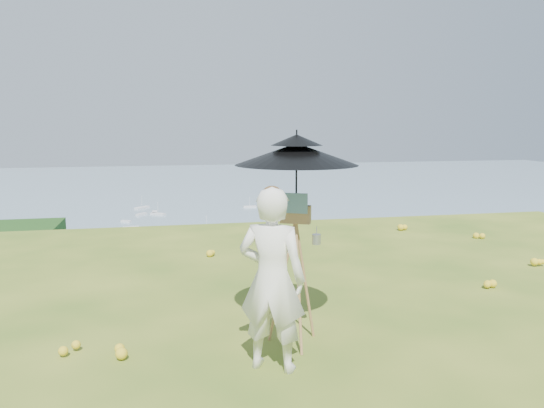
{
  "coord_description": "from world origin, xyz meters",
  "views": [
    {
      "loc": [
        -2.68,
        -5.04,
        2.3
      ],
      "look_at": [
        -1.09,
        2.6,
        1.11
      ],
      "focal_mm": 35.0,
      "sensor_mm": 36.0,
      "label": 1
    }
  ],
  "objects": [
    {
      "name": "wildflowers",
      "position": [
        0.0,
        0.25,
        0.06
      ],
      "size": [
        10.0,
        10.5,
        0.12
      ],
      "primitive_type": null,
      "color": "gold",
      "rests_on": "ground"
    },
    {
      "name": "bay_water",
      "position": [
        0.0,
        240.0,
        -34.0
      ],
      "size": [
        700.0,
        700.0,
        0.0
      ],
      "primitive_type": "plane",
      "color": "#7393A4",
      "rests_on": "ground"
    },
    {
      "name": "painter",
      "position": [
        -1.72,
        -0.4,
        0.87
      ],
      "size": [
        0.75,
        0.66,
        1.74
      ],
      "primitive_type": "imported",
      "rotation": [
        0.0,
        0.0,
        2.66
      ],
      "color": "white",
      "rests_on": "ground"
    },
    {
      "name": "harbor_town",
      "position": [
        0.0,
        75.0,
        -29.5
      ],
      "size": [
        110.0,
        22.0,
        5.0
      ],
      "primitive_type": null,
      "color": "silver",
      "rests_on": "shoreline_tier"
    },
    {
      "name": "field_easel",
      "position": [
        -1.37,
        0.1,
        0.8
      ],
      "size": [
        0.81,
        0.81,
        1.61
      ],
      "primitive_type": null,
      "rotation": [
        0.0,
        0.0,
        -0.44
      ],
      "color": "#AC6F48",
      "rests_on": "ground"
    },
    {
      "name": "moored_boats",
      "position": [
        -12.5,
        161.0,
        -33.65
      ],
      "size": [
        140.0,
        140.0,
        0.7
      ],
      "primitive_type": null,
      "color": "silver",
      "rests_on": "bay_water"
    },
    {
      "name": "slope_trees",
      "position": [
        0.0,
        35.0,
        -15.0
      ],
      "size": [
        110.0,
        50.0,
        6.0
      ],
      "primitive_type": null,
      "color": "#224715",
      "rests_on": "forest_slope"
    },
    {
      "name": "shoreline_tier",
      "position": [
        0.0,
        75.0,
        -36.0
      ],
      "size": [
        170.0,
        28.0,
        8.0
      ],
      "primitive_type": "cube",
      "color": "#6C6256",
      "rests_on": "bay_water"
    },
    {
      "name": "ground",
      "position": [
        0.0,
        0.0,
        0.0
      ],
      "size": [
        14.0,
        14.0,
        0.0
      ],
      "primitive_type": "plane",
      "color": "#3E601B",
      "rests_on": "ground"
    },
    {
      "name": "painter_cap",
      "position": [
        -1.72,
        -0.4,
        1.69
      ],
      "size": [
        0.27,
        0.29,
        0.1
      ],
      "primitive_type": null,
      "rotation": [
        0.0,
        0.0,
        -0.39
      ],
      "color": "#CB6F7B",
      "rests_on": "painter"
    },
    {
      "name": "sun_umbrella",
      "position": [
        -1.35,
        0.13,
        1.78
      ],
      "size": [
        1.65,
        1.65,
        0.91
      ],
      "primitive_type": null,
      "rotation": [
        0.0,
        0.0,
        -0.43
      ],
      "color": "black",
      "rests_on": "field_easel"
    }
  ]
}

